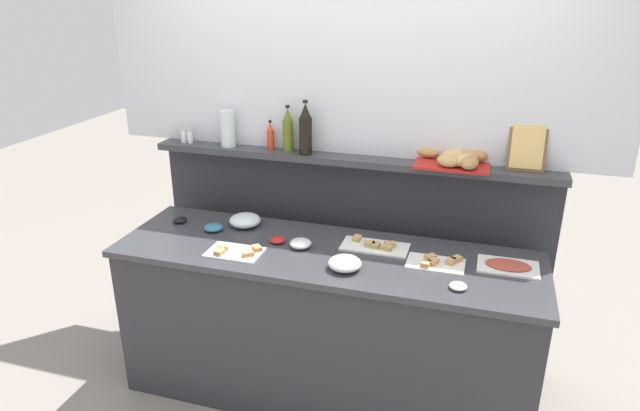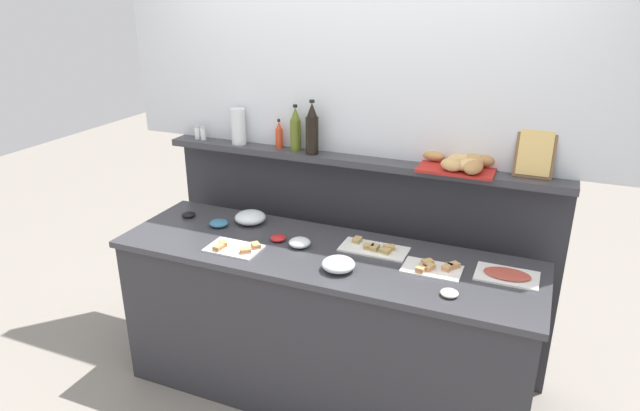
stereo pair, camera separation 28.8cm
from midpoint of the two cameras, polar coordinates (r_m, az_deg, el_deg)
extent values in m
plane|color=gray|center=(3.98, 0.87, -13.00)|extent=(12.00, 12.00, 0.00)
cube|color=#2D2D33|center=(3.26, -2.10, -12.32)|extent=(2.25, 0.65, 0.89)
cube|color=#38383D|center=(3.02, -2.22, -5.05)|extent=(2.29, 0.69, 0.03)
cube|color=#2D2D33|center=(3.59, 0.59, -5.20)|extent=(2.40, 0.08, 1.28)
cube|color=#38383D|center=(3.30, 0.39, 4.75)|extent=(2.40, 0.22, 0.04)
cube|color=silver|center=(3.23, 0.79, 16.32)|extent=(3.00, 0.08, 1.28)
cube|color=white|center=(3.06, 2.89, -4.25)|extent=(0.36, 0.18, 0.01)
cube|color=tan|center=(3.05, 4.41, -4.15)|extent=(0.07, 0.06, 0.01)
cube|color=#66994C|center=(3.05, 4.41, -4.01)|extent=(0.07, 0.06, 0.01)
cube|color=tan|center=(3.05, 4.42, -3.87)|extent=(0.07, 0.06, 0.01)
cube|color=tan|center=(3.02, 4.04, -4.47)|extent=(0.06, 0.05, 0.01)
cube|color=#66994C|center=(3.01, 4.04, -4.34)|extent=(0.06, 0.05, 0.01)
cube|color=tan|center=(3.01, 4.05, -4.20)|extent=(0.06, 0.05, 0.01)
cube|color=tan|center=(3.05, 2.34, -4.11)|extent=(0.07, 0.05, 0.01)
cube|color=#66994C|center=(3.05, 2.34, -3.97)|extent=(0.07, 0.05, 0.01)
cube|color=tan|center=(3.04, 2.34, -3.84)|extent=(0.07, 0.05, 0.01)
cube|color=tan|center=(3.04, 2.97, -4.22)|extent=(0.04, 0.06, 0.01)
cube|color=#66994C|center=(3.04, 2.97, -4.08)|extent=(0.04, 0.06, 0.01)
cube|color=tan|center=(3.03, 2.97, -3.95)|extent=(0.04, 0.06, 0.01)
cube|color=tan|center=(3.12, 1.11, -3.52)|extent=(0.04, 0.06, 0.01)
cube|color=#66994C|center=(3.11, 1.11, -3.38)|extent=(0.04, 0.06, 0.01)
cube|color=tan|center=(3.11, 1.11, -3.25)|extent=(0.04, 0.06, 0.01)
cube|color=white|center=(3.06, -11.31, -4.72)|extent=(0.29, 0.19, 0.01)
cube|color=tan|center=(2.99, -10.07, -5.02)|extent=(0.07, 0.07, 0.01)
cube|color=#B24738|center=(2.99, -10.08, -4.89)|extent=(0.07, 0.07, 0.01)
cube|color=tan|center=(2.98, -10.09, -4.75)|extent=(0.07, 0.07, 0.01)
cube|color=tan|center=(3.04, -9.10, -4.48)|extent=(0.07, 0.07, 0.01)
cube|color=#B24738|center=(3.04, -9.11, -4.35)|extent=(0.07, 0.07, 0.01)
cube|color=tan|center=(3.03, -9.12, -4.21)|extent=(0.07, 0.07, 0.01)
cube|color=tan|center=(3.04, -12.82, -4.79)|extent=(0.05, 0.06, 0.01)
cube|color=#B24738|center=(3.04, -12.83, -4.65)|extent=(0.05, 0.06, 0.01)
cube|color=tan|center=(3.03, -12.84, -4.52)|extent=(0.05, 0.06, 0.01)
cube|color=tan|center=(3.08, -12.45, -4.35)|extent=(0.07, 0.07, 0.01)
cube|color=#B24738|center=(3.08, -12.46, -4.21)|extent=(0.07, 0.07, 0.01)
cube|color=tan|center=(3.08, -12.47, -4.08)|extent=(0.07, 0.07, 0.01)
cube|color=white|center=(2.92, 8.84, -5.89)|extent=(0.29, 0.18, 0.01)
cube|color=tan|center=(2.94, 10.85, -5.53)|extent=(0.07, 0.07, 0.01)
cube|color=#D1664C|center=(2.94, 10.86, -5.39)|extent=(0.07, 0.07, 0.01)
cube|color=tan|center=(2.94, 10.87, -5.26)|extent=(0.07, 0.07, 0.01)
cube|color=tan|center=(2.94, 8.34, -5.40)|extent=(0.07, 0.07, 0.01)
cube|color=#D1664C|center=(2.94, 8.35, -5.26)|extent=(0.07, 0.07, 0.01)
cube|color=tan|center=(2.93, 8.36, -5.12)|extent=(0.07, 0.07, 0.01)
cube|color=tan|center=(2.92, 10.31, -5.75)|extent=(0.05, 0.07, 0.01)
cube|color=#D1664C|center=(2.91, 10.32, -5.61)|extent=(0.05, 0.07, 0.01)
cube|color=tan|center=(2.91, 10.33, -5.47)|extent=(0.05, 0.07, 0.01)
cube|color=tan|center=(2.90, 8.54, -5.83)|extent=(0.06, 0.07, 0.01)
cube|color=#D1664C|center=(2.89, 8.55, -5.69)|extent=(0.06, 0.07, 0.01)
cube|color=tan|center=(2.89, 8.55, -5.55)|extent=(0.06, 0.07, 0.01)
cube|color=tan|center=(2.87, 7.82, -6.06)|extent=(0.05, 0.06, 0.01)
cube|color=#D1664C|center=(2.87, 7.83, -5.92)|extent=(0.05, 0.06, 0.01)
cube|color=tan|center=(2.86, 7.84, -5.78)|extent=(0.05, 0.06, 0.01)
cube|color=white|center=(2.96, 15.84, -6.04)|extent=(0.30, 0.19, 0.01)
ellipsoid|color=#B24738|center=(2.96, 15.86, -5.85)|extent=(0.23, 0.14, 0.01)
ellipsoid|color=silver|center=(3.36, -10.03, -1.53)|extent=(0.19, 0.19, 0.07)
ellipsoid|color=#599959|center=(3.36, -10.02, -1.74)|extent=(0.14, 0.14, 0.04)
ellipsoid|color=silver|center=(3.06, -4.68, -3.89)|extent=(0.12, 0.12, 0.05)
ellipsoid|color=#599959|center=(3.07, -4.68, -4.04)|extent=(0.09, 0.09, 0.03)
ellipsoid|color=silver|center=(2.82, -0.41, -5.92)|extent=(0.17, 0.17, 0.07)
ellipsoid|color=white|center=(2.83, -0.41, -6.14)|extent=(0.13, 0.13, 0.04)
ellipsoid|color=red|center=(3.14, -6.94, -3.52)|extent=(0.09, 0.09, 0.03)
ellipsoid|color=teal|center=(3.34, -13.15, -2.23)|extent=(0.11, 0.11, 0.04)
ellipsoid|color=silver|center=(2.71, 10.82, -8.07)|extent=(0.08, 0.08, 0.03)
ellipsoid|color=black|center=(3.51, -16.28, -1.46)|extent=(0.08, 0.08, 0.03)
cylinder|color=black|center=(3.29, -4.00, 6.99)|extent=(0.08, 0.08, 0.22)
cone|color=black|center=(3.26, -4.06, 9.55)|extent=(0.06, 0.06, 0.08)
cylinder|color=black|center=(3.25, -4.09, 10.41)|extent=(0.03, 0.03, 0.02)
cylinder|color=#56661E|center=(3.36, -5.73, 6.97)|extent=(0.06, 0.06, 0.19)
cone|color=#56661E|center=(3.33, -5.81, 9.14)|extent=(0.05, 0.05, 0.07)
cylinder|color=black|center=(3.32, -5.84, 9.89)|extent=(0.03, 0.03, 0.02)
cylinder|color=red|center=(3.43, -7.43, 6.58)|extent=(0.04, 0.04, 0.12)
cone|color=red|center=(3.41, -7.49, 7.88)|extent=(0.04, 0.04, 0.04)
cylinder|color=black|center=(3.40, -7.52, 8.38)|extent=(0.02, 0.02, 0.02)
cylinder|color=white|center=(3.69, -15.81, 6.70)|extent=(0.03, 0.03, 0.08)
cylinder|color=#B7BABF|center=(3.68, -15.88, 7.35)|extent=(0.03, 0.03, 0.01)
cylinder|color=white|center=(3.66, -15.23, 6.66)|extent=(0.03, 0.03, 0.08)
cylinder|color=#B7BABF|center=(3.65, -15.30, 7.32)|extent=(0.03, 0.03, 0.01)
cube|color=#B2231E|center=(3.15, 10.65, 4.08)|extent=(0.40, 0.26, 0.02)
ellipsoid|color=#AD7A47|center=(3.06, 12.27, 4.22)|extent=(0.11, 0.17, 0.07)
ellipsoid|color=#B7844C|center=(3.22, 8.28, 5.32)|extent=(0.16, 0.12, 0.06)
ellipsoid|color=tan|center=(3.16, 10.92, 4.91)|extent=(0.17, 0.13, 0.07)
ellipsoid|color=#B7844C|center=(3.17, 12.16, 4.86)|extent=(0.16, 0.15, 0.07)
ellipsoid|color=tan|center=(3.06, 10.21, 4.42)|extent=(0.15, 0.13, 0.07)
ellipsoid|color=tan|center=(3.09, 11.78, 4.43)|extent=(0.17, 0.17, 0.06)
ellipsoid|color=#AD7A47|center=(3.21, 11.24, 5.08)|extent=(0.16, 0.14, 0.06)
ellipsoid|color=#AD7A47|center=(3.20, 13.24, 4.93)|extent=(0.14, 0.15, 0.07)
cube|color=brown|center=(3.14, 17.77, 5.62)|extent=(0.20, 0.08, 0.26)
cube|color=#E0B766|center=(3.13, 17.77, 5.62)|extent=(0.17, 0.06, 0.22)
cylinder|color=silver|center=(3.52, -11.66, 7.60)|extent=(0.09, 0.09, 0.22)
camera|label=1|loc=(0.14, -92.73, -1.08)|focal=31.69mm
camera|label=2|loc=(0.14, 87.27, 1.08)|focal=31.69mm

